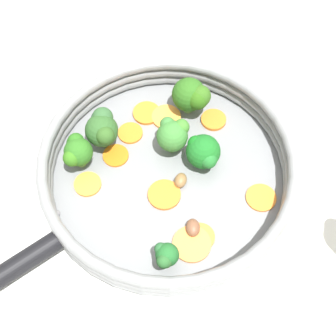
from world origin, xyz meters
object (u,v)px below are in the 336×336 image
carrot_slice_1 (147,113)px  carrot_slice_9 (116,156)px  carrot_slice_8 (130,133)px  broccoli_floret_2 (166,256)px  carrot_slice_5 (214,120)px  carrot_slice_0 (192,244)px  carrot_slice_7 (164,195)px  broccoli_floret_4 (102,128)px  broccoli_floret_0 (192,96)px  broccoli_floret_5 (173,134)px  carrot_slice_3 (166,117)px  carrot_slice_6 (88,184)px  broccoli_floret_1 (203,152)px  mushroom_piece_1 (181,180)px  mushroom_piece_0 (193,228)px  carrot_slice_4 (261,198)px  broccoli_floret_3 (77,151)px  skillet (168,176)px  carrot_slice_2 (200,237)px

carrot_slice_1 → carrot_slice_9: size_ratio=1.12×
carrot_slice_8 → broccoli_floret_2: 0.20m
carrot_slice_5 → carrot_slice_0: bearing=-135.4°
carrot_slice_5 → carrot_slice_7: same height
carrot_slice_0 → broccoli_floret_4: broccoli_floret_4 is taller
carrot_slice_0 → carrot_slice_8: bearing=82.0°
broccoli_floret_4 → carrot_slice_9: bearing=-87.8°
broccoli_floret_0 → broccoli_floret_5: broccoli_floret_0 is taller
carrot_slice_3 → carrot_slice_6: same height
carrot_slice_7 → broccoli_floret_1: 0.08m
carrot_slice_6 → broccoli_floret_2: (0.02, -0.15, 0.03)m
carrot_slice_3 → mushroom_piece_1: mushroom_piece_1 is taller
carrot_slice_9 → broccoli_floret_2: 0.17m
broccoli_floret_2 → mushroom_piece_0: broccoli_floret_2 is taller
carrot_slice_4 → broccoli_floret_1: (-0.03, 0.09, 0.03)m
carrot_slice_1 → carrot_slice_3: size_ratio=0.94×
carrot_slice_4 → carrot_slice_7: carrot_slice_7 is taller
carrot_slice_9 → broccoli_floret_3: bearing=158.7°
carrot_slice_1 → broccoli_floret_2: (-0.10, -0.20, 0.03)m
carrot_slice_1 → broccoli_floret_5: (-0.00, -0.07, 0.03)m
skillet → broccoli_floret_3: (-0.09, 0.08, 0.04)m
broccoli_floret_4 → carrot_slice_3: bearing=-7.8°
carrot_slice_8 → carrot_slice_2: bearing=-93.7°
carrot_slice_3 → carrot_slice_7: same height
carrot_slice_2 → carrot_slice_3: bearing=68.5°
broccoli_floret_0 → broccoli_floret_5: (-0.06, -0.04, -0.00)m
skillet → broccoli_floret_2: broccoli_floret_2 is taller
carrot_slice_3 → carrot_slice_6: (-0.15, -0.03, -0.00)m
carrot_slice_3 → carrot_slice_7: (-0.07, -0.10, -0.00)m
mushroom_piece_0 → mushroom_piece_1: same height
carrot_slice_2 → carrot_slice_5: (0.12, 0.13, 0.00)m
skillet → broccoli_floret_0: bearing=37.6°
carrot_slice_5 → broccoli_floret_1: (-0.05, -0.05, 0.02)m
broccoli_floret_1 → broccoli_floret_3: (-0.14, 0.09, 0.00)m
carrot_slice_0 → broccoli_floret_4: bearing=93.5°
mushroom_piece_0 → broccoli_floret_4: bearing=97.8°
carrot_slice_1 → broccoli_floret_0: bearing=-30.4°
mushroom_piece_1 → carrot_slice_6: bearing=146.8°
carrot_slice_5 → mushroom_piece_1: mushroom_piece_1 is taller
carrot_slice_5 → mushroom_piece_0: size_ratio=1.52×
carrot_slice_1 → broccoli_floret_5: bearing=-91.9°
carrot_slice_5 → broccoli_floret_2: size_ratio=0.87×
carrot_slice_3 → broccoli_floret_0: broccoli_floret_0 is taller
carrot_slice_0 → carrot_slice_7: same height
carrot_slice_0 → carrot_slice_3: same height
carrot_slice_5 → carrot_slice_6: 0.20m
skillet → mushroom_piece_0: size_ratio=13.54×
carrot_slice_1 → skillet: bearing=-107.1°
carrot_slice_0 → broccoli_floret_0: (0.12, 0.17, 0.03)m
broccoli_floret_5 → mushroom_piece_0: bearing=-113.0°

